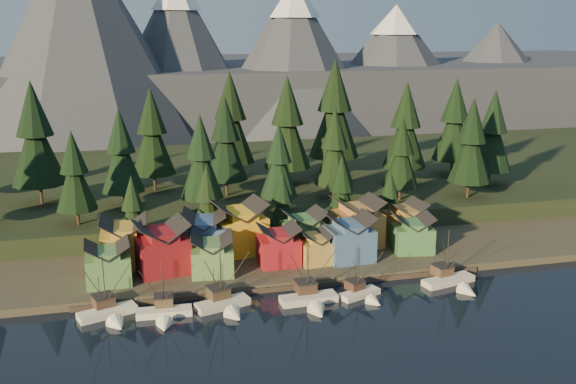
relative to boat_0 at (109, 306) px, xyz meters
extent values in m
plane|color=black|center=(32.95, -10.62, -2.30)|extent=(500.00, 500.00, 0.00)
cube|color=#3D372D|center=(32.95, 29.38, -1.55)|extent=(400.00, 50.00, 1.50)
cube|color=black|center=(32.95, 79.38, 0.70)|extent=(420.00, 100.00, 6.00)
cube|color=#40352E|center=(32.95, 5.88, -1.80)|extent=(80.00, 4.00, 1.00)
cube|color=#3E4350|center=(32.95, 229.38, 12.70)|extent=(560.00, 160.00, 30.00)
cone|color=#3E4350|center=(-12.05, 169.38, 42.70)|extent=(100.00, 100.00, 90.00)
cone|color=#3E4350|center=(27.95, 187.38, 33.70)|extent=(80.00, 80.00, 72.00)
cone|color=#3E4350|center=(77.95, 175.38, 31.70)|extent=(84.00, 84.00, 68.00)
cone|color=#3E4350|center=(132.95, 191.38, 26.70)|extent=(92.00, 92.00, 58.00)
cone|color=white|center=(132.95, 191.38, 48.74)|extent=(25.76, 25.76, 13.92)
cone|color=#3E4350|center=(192.95, 199.38, 22.70)|extent=(88.00, 88.00, 50.00)
cube|color=white|center=(-0.38, 1.09, -1.92)|extent=(10.57, 6.40, 1.72)
cone|color=white|center=(1.46, -4.12, -1.92)|extent=(4.18, 4.32, 3.22)
cube|color=black|center=(-0.38, 1.09, -2.57)|extent=(10.82, 6.53, 0.38)
cube|color=#4C3528|center=(-1.00, 2.82, -0.26)|extent=(4.31, 4.18, 1.93)
cube|color=#252323|center=(-1.00, 2.82, 0.81)|extent=(4.59, 4.45, 0.21)
cylinder|color=black|center=(-0.59, 1.67, 3.71)|extent=(0.19, 0.19, 9.66)
cylinder|color=black|center=(-1.70, 4.79, 1.24)|extent=(0.15, 0.15, 4.72)
cube|color=white|center=(9.30, -1.09, -1.95)|extent=(9.78, 3.52, 1.61)
cone|color=white|center=(9.01, -6.37, -1.95)|extent=(3.18, 3.45, 3.01)
cube|color=black|center=(9.30, -1.09, -2.55)|extent=(10.02, 3.58, 0.35)
cube|color=brown|center=(9.39, 0.67, -0.39)|extent=(3.37, 3.18, 1.81)
cube|color=#252323|center=(9.39, 0.67, 0.61)|extent=(3.58, 3.39, 0.20)
cylinder|color=black|center=(9.33, -0.50, 3.32)|extent=(0.18, 0.18, 9.03)
cylinder|color=black|center=(9.50, 2.66, 1.01)|extent=(0.14, 0.14, 4.41)
cube|color=beige|center=(19.74, -0.30, -1.90)|extent=(10.37, 6.04, 1.80)
cone|color=beige|center=(21.28, -5.47, -1.90)|extent=(4.19, 4.18, 3.37)
cube|color=black|center=(19.74, -0.30, -2.58)|extent=(10.62, 6.16, 0.39)
cube|color=#4A3B27|center=(19.22, 1.42, -0.17)|extent=(4.40, 4.25, 2.02)
cube|color=#252323|center=(19.22, 1.42, 0.96)|extent=(4.68, 4.53, 0.22)
cylinder|color=black|center=(19.57, 0.27, 3.99)|extent=(0.20, 0.20, 10.10)
cylinder|color=black|center=(18.64, 3.37, 1.41)|extent=(0.16, 0.16, 4.94)
cube|color=beige|center=(35.39, -1.89, -1.90)|extent=(10.69, 3.88, 1.81)
cone|color=beige|center=(35.67, -7.67, -1.90)|extent=(3.56, 3.76, 3.39)
cube|color=black|center=(35.39, -1.89, -2.58)|extent=(10.95, 3.95, 0.40)
cube|color=#452F24|center=(35.30, 0.03, -0.15)|extent=(3.77, 3.56, 2.03)
cube|color=#252323|center=(35.30, 0.03, 0.98)|extent=(4.01, 3.79, 0.23)
cylinder|color=black|center=(35.36, -1.25, 4.03)|extent=(0.20, 0.20, 10.17)
cylinder|color=black|center=(35.20, 2.22, 1.43)|extent=(0.16, 0.16, 4.97)
cube|color=silver|center=(45.38, -1.81, -1.97)|extent=(8.48, 5.39, 1.48)
cone|color=silver|center=(46.91, -5.93, -1.97)|extent=(3.56, 3.53, 2.78)
cube|color=black|center=(45.38, -1.81, -2.53)|extent=(8.68, 5.50, 0.32)
cube|color=#452F25|center=(44.87, -0.43, -0.54)|extent=(3.74, 3.63, 1.67)
cube|color=#252323|center=(44.87, -0.43, 0.39)|extent=(3.98, 3.87, 0.19)
cylinder|color=black|center=(45.21, -1.35, 2.89)|extent=(0.17, 0.17, 8.33)
cylinder|color=black|center=(44.29, 1.12, 0.76)|extent=(0.13, 0.13, 4.07)
cube|color=silver|center=(64.42, -0.14, -1.92)|extent=(11.34, 5.53, 1.71)
cone|color=silver|center=(65.74, -5.98, -1.92)|extent=(3.95, 4.34, 3.21)
cube|color=black|center=(64.42, -0.14, -2.56)|extent=(11.61, 5.64, 0.37)
cube|color=brown|center=(63.98, 1.80, -0.26)|extent=(4.05, 3.89, 1.93)
cube|color=#252323|center=(63.98, 1.80, 0.81)|extent=(4.30, 4.14, 0.21)
cylinder|color=black|center=(64.28, 0.51, 3.70)|extent=(0.19, 0.19, 9.63)
cylinder|color=black|center=(63.48, 4.01, 1.24)|extent=(0.15, 0.15, 4.71)
cube|color=#508045|center=(-0.22, 12.42, 2.03)|extent=(8.59, 7.62, 5.66)
cube|color=#508045|center=(-0.22, 12.42, 5.43)|extent=(4.88, 7.28, 1.16)
cube|color=maroon|center=(10.03, 16.07, 2.82)|extent=(11.57, 10.69, 7.24)
cube|color=maroon|center=(10.03, 16.07, 7.13)|extent=(7.11, 9.64, 1.41)
cube|color=#568447|center=(19.61, 12.59, 1.91)|extent=(8.85, 8.36, 5.42)
cube|color=#568447|center=(19.61, 12.59, 5.19)|extent=(5.19, 7.85, 1.14)
cube|color=maroon|center=(33.52, 14.50, 2.06)|extent=(8.13, 7.18, 5.71)
cube|color=maroon|center=(33.52, 14.50, 5.47)|extent=(4.49, 7.02, 1.14)
cube|color=#AF8D3E|center=(41.13, 13.64, 1.61)|extent=(7.31, 7.31, 4.81)
cube|color=#AF8D3E|center=(41.13, 13.64, 4.48)|extent=(4.28, 6.91, 0.95)
cube|color=#3B5C8C|center=(48.45, 13.37, 2.60)|extent=(9.62, 8.24, 6.80)
cube|color=#3B5C8C|center=(48.45, 13.37, 6.63)|extent=(5.46, 7.87, 1.30)
cube|color=#3F7441|center=(63.45, 14.94, 2.00)|extent=(9.10, 8.24, 5.60)
cube|color=#3F7441|center=(63.45, 14.94, 5.36)|extent=(5.45, 7.56, 1.14)
cube|color=gold|center=(2.89, 20.88, 2.82)|extent=(9.41, 8.39, 7.24)
cube|color=gold|center=(2.89, 20.88, 7.08)|extent=(5.23, 8.17, 1.31)
cube|color=#385184|center=(19.30, 21.40, 2.91)|extent=(10.29, 9.81, 7.41)
cube|color=#385184|center=(19.30, 21.40, 7.23)|extent=(6.21, 9.03, 1.28)
cube|color=yellow|center=(26.92, 23.49, 3.19)|extent=(12.03, 10.74, 7.97)
cube|color=yellow|center=(26.92, 23.49, 7.90)|extent=(7.29, 9.73, 1.49)
cube|color=#417740|center=(40.80, 21.49, 2.29)|extent=(9.42, 8.04, 6.17)
cube|color=#417740|center=(40.80, 21.49, 5.97)|extent=(5.49, 7.50, 1.23)
cube|color=#AC763D|center=(53.05, 21.41, 3.02)|extent=(10.50, 9.50, 7.64)
cube|color=#AC763D|center=(53.05, 21.41, 7.52)|extent=(6.08, 8.97, 1.38)
cube|color=olive|center=(64.70, 21.98, 2.49)|extent=(8.75, 8.29, 6.57)
cube|color=olive|center=(64.70, 21.98, 6.33)|extent=(5.11, 7.81, 1.14)
cylinder|color=#332319|center=(-17.05, 57.38, 6.39)|extent=(0.70, 0.70, 5.37)
cone|color=black|center=(-17.05, 57.38, 18.03)|extent=(13.14, 13.14, 18.51)
cone|color=black|center=(-17.05, 57.38, 27.59)|extent=(8.96, 8.96, 13.43)
cylinder|color=#332319|center=(-7.05, 37.38, 5.57)|extent=(0.70, 0.70, 3.74)
cone|color=black|center=(-7.05, 37.38, 13.67)|extent=(9.14, 9.14, 12.87)
cone|color=black|center=(-7.05, 37.38, 20.31)|extent=(6.23, 6.23, 9.34)
cylinder|color=#332319|center=(2.95, 49.38, 5.84)|extent=(0.70, 0.70, 4.28)
cone|color=black|center=(2.95, 49.38, 15.12)|extent=(10.46, 10.46, 14.74)
cone|color=black|center=(2.95, 49.38, 22.73)|extent=(7.13, 7.13, 10.70)
cylinder|color=#332319|center=(10.95, 64.38, 6.13)|extent=(0.70, 0.70, 4.86)
cone|color=black|center=(10.95, 64.38, 16.67)|extent=(11.89, 11.89, 16.75)
cone|color=black|center=(10.95, 64.38, 25.31)|extent=(8.10, 8.10, 12.16)
cylinder|color=#332319|center=(20.95, 39.38, 5.78)|extent=(0.70, 0.70, 4.16)
cone|color=black|center=(20.95, 39.38, 14.81)|extent=(10.18, 10.18, 14.34)
cone|color=black|center=(20.95, 39.38, 22.21)|extent=(6.94, 6.94, 10.41)
cylinder|color=#332319|center=(28.95, 54.38, 5.99)|extent=(0.70, 0.70, 4.57)
cone|color=black|center=(28.95, 54.38, 15.88)|extent=(11.17, 11.17, 15.73)
cone|color=black|center=(28.95, 54.38, 24.00)|extent=(7.61, 7.61, 11.42)
cylinder|color=#332319|center=(38.95, 37.38, 5.56)|extent=(0.70, 0.70, 3.72)
cone|color=black|center=(38.95, 37.38, 13.63)|extent=(9.10, 9.10, 12.82)
cone|color=black|center=(38.95, 37.38, 20.25)|extent=(6.20, 6.20, 9.31)
cylinder|color=#332319|center=(46.95, 61.38, 6.35)|extent=(0.70, 0.70, 5.30)
cone|color=black|center=(46.95, 61.38, 17.82)|extent=(12.94, 12.94, 18.24)
cone|color=black|center=(46.95, 61.38, 27.24)|extent=(8.83, 8.83, 13.24)
cylinder|color=#332319|center=(54.95, 44.38, 5.77)|extent=(0.70, 0.70, 4.13)
cone|color=black|center=(54.95, 44.38, 14.72)|extent=(10.10, 10.10, 14.23)
cone|color=black|center=(54.95, 44.38, 22.07)|extent=(6.89, 6.89, 10.33)
cylinder|color=#332319|center=(62.95, 69.38, 6.69)|extent=(0.70, 0.70, 5.97)
cone|color=black|center=(62.95, 69.38, 19.64)|extent=(14.60, 14.60, 20.58)
cone|color=black|center=(62.95, 69.38, 30.26)|extent=(9.96, 9.96, 14.94)
cylinder|color=#332319|center=(70.95, 39.38, 5.57)|extent=(0.70, 0.70, 3.73)
cone|color=black|center=(70.95, 39.38, 13.65)|extent=(9.11, 9.11, 12.84)
cone|color=black|center=(70.95, 39.38, 20.27)|extent=(6.21, 6.21, 9.32)
cylinder|color=#332319|center=(78.95, 55.38, 6.19)|extent=(0.70, 0.70, 4.98)
cone|color=black|center=(78.95, 55.38, 16.98)|extent=(12.17, 12.17, 17.15)
cone|color=black|center=(78.95, 55.38, 25.84)|extent=(8.30, 8.30, 12.45)
cylinder|color=#332319|center=(88.95, 37.38, 5.96)|extent=(0.70, 0.70, 4.51)
cone|color=black|center=(88.95, 37.38, 15.72)|extent=(11.02, 11.02, 15.53)
cone|color=black|center=(88.95, 37.38, 23.74)|extent=(7.51, 7.51, 11.27)
cylinder|color=#332319|center=(96.95, 61.38, 6.20)|extent=(0.70, 0.70, 4.99)
cone|color=black|center=(96.95, 61.38, 17.01)|extent=(12.20, 12.20, 17.19)
cone|color=black|center=(96.95, 61.38, 25.89)|extent=(8.32, 8.32, 12.48)
cylinder|color=#332319|center=(32.95, 71.38, 6.42)|extent=(0.70, 0.70, 5.43)
cone|color=black|center=(32.95, 71.38, 18.19)|extent=(13.28, 13.28, 18.71)
cone|color=black|center=(32.95, 71.38, 27.85)|extent=(9.06, 9.06, 13.58)
cylinder|color=#332319|center=(100.95, 47.38, 6.03)|extent=(0.70, 0.70, 4.65)
cone|color=black|center=(100.95, 47.38, 16.11)|extent=(11.37, 11.37, 16.03)
cone|color=black|center=(100.95, 47.38, 24.38)|extent=(7.76, 7.76, 11.63)
cylinder|color=#332319|center=(4.95, 29.38, 0.69)|extent=(0.70, 0.70, 2.98)
cone|color=black|center=(4.95, 29.38, 7.16)|extent=(7.29, 7.29, 10.27)
cone|color=black|center=(4.95, 29.38, 12.46)|extent=(4.97, 4.97, 7.46)
cylinder|color=#332319|center=(20.95, 29.38, 0.83)|extent=(0.70, 0.70, 3.25)
cone|color=black|center=(20.95, 29.38, 7.87)|extent=(7.95, 7.95, 11.20)
cone|color=black|center=(20.95, 29.38, 13.65)|extent=(5.42, 5.42, 8.13)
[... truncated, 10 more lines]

